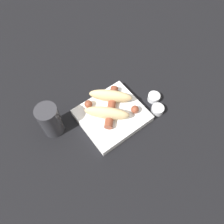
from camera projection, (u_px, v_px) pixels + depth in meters
ground_plane at (112, 117)px, 0.77m from camera, size 3.00×3.00×0.00m
food_tray at (112, 115)px, 0.76m from camera, size 0.21×0.19×0.03m
bread_roll at (109, 105)px, 0.73m from camera, size 0.18×0.18×0.05m
sausage at (112, 107)px, 0.74m from camera, size 0.14×0.14×0.03m
pickled_veggies at (115, 96)px, 0.78m from camera, size 0.07×0.06×0.00m
condiment_cup_near at (157, 110)px, 0.77m from camera, size 0.04×0.04×0.02m
condiment_cup_far at (154, 98)px, 0.80m from camera, size 0.04×0.04×0.02m
drink_glass at (50, 120)px, 0.69m from camera, size 0.07×0.07×0.12m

